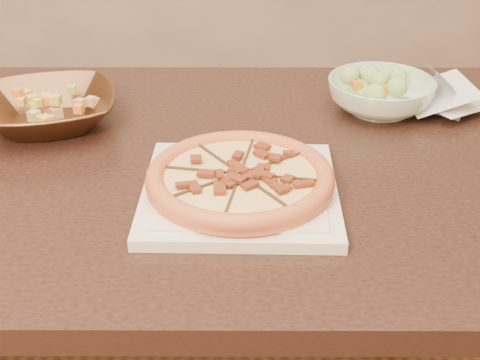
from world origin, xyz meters
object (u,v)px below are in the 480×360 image
at_px(pizza, 240,178).
at_px(bronze_bowl, 48,110).
at_px(plate, 240,191).
at_px(dining_table, 169,210).
at_px(salad_bowl, 380,95).

bearing_deg(pizza, bronze_bowl, 138.62).
height_order(plate, bronze_bowl, bronze_bowl).
relative_size(dining_table, bronze_bowl, 5.60).
height_order(dining_table, pizza, pizza).
relative_size(plate, bronze_bowl, 1.28).
distance_m(dining_table, bronze_bowl, 0.29).
height_order(pizza, salad_bowl, salad_bowl).
relative_size(dining_table, pizza, 5.00).
bearing_deg(dining_table, bronze_bowl, 146.64).
relative_size(plate, salad_bowl, 1.58).
relative_size(dining_table, salad_bowl, 6.94).
bearing_deg(plate, bronze_bowl, 138.62).
bearing_deg(plate, salad_bowl, 45.29).
bearing_deg(bronze_bowl, plate, -41.38).
relative_size(pizza, salad_bowl, 1.39).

